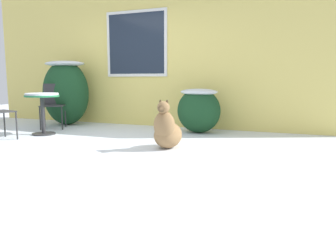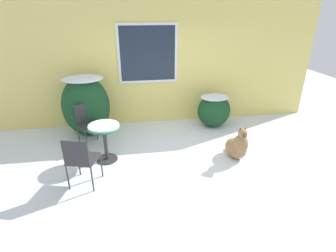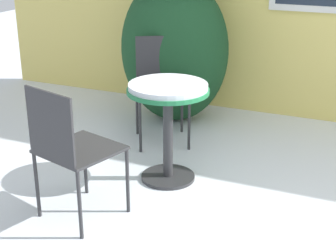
# 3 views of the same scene
# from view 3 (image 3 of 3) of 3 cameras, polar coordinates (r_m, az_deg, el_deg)

# --- Properties ---
(ground_plane) EXTENTS (16.00, 16.00, 0.00)m
(ground_plane) POSITION_cam_3_polar(r_m,az_deg,el_deg) (3.33, 17.44, -12.23)
(ground_plane) COLOR silver
(shrub_left) EXTENTS (1.05, 0.82, 1.39)m
(shrub_left) POSITION_cam_3_polar(r_m,az_deg,el_deg) (4.94, 0.68, 8.83)
(shrub_left) COLOR #194223
(shrub_left) RESTS_ON ground_plane
(patio_table) EXTENTS (0.59, 0.59, 0.75)m
(patio_table) POSITION_cam_3_polar(r_m,az_deg,el_deg) (3.71, 0.00, 2.17)
(patio_table) COLOR #2D2D30
(patio_table) RESTS_ON ground_plane
(patio_chair_near_table) EXTENTS (0.62, 0.62, 0.90)m
(patio_chair_near_table) POSITION_cam_3_polar(r_m,az_deg,el_deg) (4.50, -0.78, 4.73)
(patio_chair_near_table) COLOR #2D2D30
(patio_chair_near_table) RESTS_ON ground_plane
(patio_chair_far_side) EXTENTS (0.56, 0.56, 0.90)m
(patio_chair_far_side) POSITION_cam_3_polar(r_m,az_deg,el_deg) (3.25, -10.78, -2.25)
(patio_chair_far_side) COLOR #2D2D30
(patio_chair_far_side) RESTS_ON ground_plane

